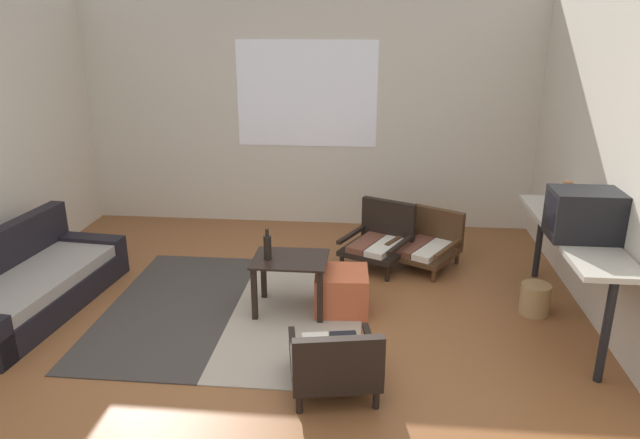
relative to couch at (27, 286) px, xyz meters
name	(u,v)px	position (x,y,z in m)	size (l,w,h in m)	color
ground_plane	(260,355)	(2.09, -0.52, -0.21)	(7.80, 7.80, 0.00)	brown
far_wall_with_window	(307,110)	(2.09, 2.54, 1.14)	(5.60, 0.13, 2.70)	beige
area_rug	(235,309)	(1.74, 0.15, -0.21)	(2.16, 2.19, 0.01)	#38332D
couch	(27,286)	(0.00, 0.00, 0.00)	(0.91, 1.87, 0.68)	black
coffee_table	(290,270)	(2.21, 0.21, 0.16)	(0.62, 0.48, 0.48)	black
armchair_by_window	(380,238)	(2.96, 1.28, 0.06)	(0.78, 0.79, 0.62)	black
armchair_striped_foreground	(335,362)	(2.67, -0.92, 0.02)	(0.68, 0.72, 0.52)	black
armchair_corner	(428,243)	(3.44, 1.31, 0.01)	(0.79, 0.82, 0.53)	#472D19
ottoman_orange	(341,291)	(2.64, 0.25, -0.04)	(0.44, 0.44, 0.35)	#BC5633
console_shelf	(573,238)	(4.46, 0.25, 0.50)	(0.43, 1.85, 0.80)	#B2AD9E
crt_television	(586,215)	(4.45, 0.05, 0.77)	(0.52, 0.35, 0.37)	black
clay_vase	(565,205)	(4.46, 0.53, 0.69)	(0.20, 0.20, 0.31)	#A87047
glass_bottle	(268,247)	(2.03, 0.17, 0.37)	(0.06, 0.06, 0.26)	black
wicker_basket	(535,299)	(4.26, 0.35, -0.08)	(0.24, 0.24, 0.26)	#9E7A4C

